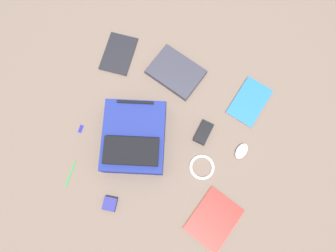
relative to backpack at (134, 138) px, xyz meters
name	(u,v)px	position (x,y,z in m)	size (l,w,h in m)	color
ground_plane	(165,130)	(0.14, 0.12, -0.07)	(3.41, 3.41, 0.00)	brown
backpack	(134,138)	(0.00, 0.00, 0.00)	(0.42, 0.47, 0.17)	navy
laptop	(176,72)	(0.09, 0.47, -0.06)	(0.36, 0.31, 0.03)	#24242C
book_comic	(214,219)	(0.54, -0.27, -0.07)	(0.29, 0.33, 0.01)	silver
book_blue	(119,54)	(-0.28, 0.48, -0.07)	(0.19, 0.27, 0.01)	silver
book_red	(249,102)	(0.56, 0.43, -0.06)	(0.23, 0.30, 0.02)	silver
computer_mouse	(241,151)	(0.59, 0.13, -0.05)	(0.06, 0.10, 0.03)	silver
cable_coil	(202,167)	(0.40, -0.03, -0.06)	(0.14, 0.14, 0.01)	silver
power_brick	(203,133)	(0.35, 0.16, -0.05)	(0.07, 0.13, 0.03)	black
pen_black	(70,174)	(-0.28, -0.29, -0.07)	(0.01, 0.01, 0.15)	#198C33
earbud_pouch	(110,204)	(-0.01, -0.37, -0.06)	(0.07, 0.07, 0.03)	navy
usb_stick	(81,129)	(-0.32, -0.03, -0.07)	(0.02, 0.04, 0.01)	#191999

